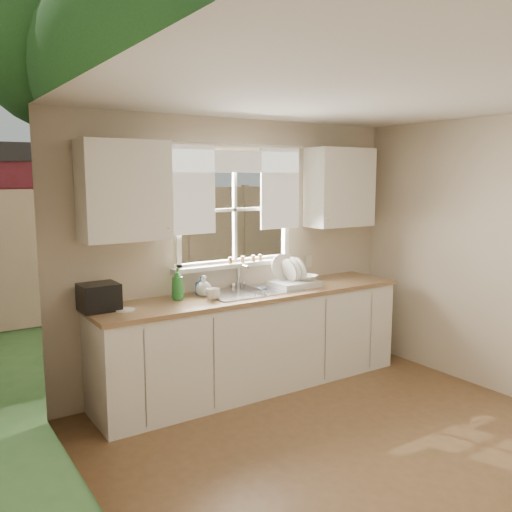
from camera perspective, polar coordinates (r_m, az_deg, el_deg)
ground at (r=4.09m, az=13.73°, el=-20.60°), size 4.00×4.00×0.00m
room_walls at (r=3.61m, az=15.16°, el=-3.52°), size 3.62×4.02×2.50m
ceiling at (r=3.62m, az=15.16°, el=16.60°), size 3.60×4.00×0.02m
window at (r=5.16m, az=-2.15°, el=3.06°), size 1.38×0.16×1.06m
curtains at (r=5.10m, az=-1.87°, el=8.04°), size 1.50×0.03×0.81m
base_cabinets at (r=5.10m, az=-0.19°, el=-9.05°), size 3.00×0.62×0.87m
countertop at (r=4.99m, az=-0.19°, el=-4.05°), size 3.04×0.65×0.04m
upper_cabinet_left at (r=4.49m, az=-13.72°, el=6.69°), size 0.70×0.33×0.80m
upper_cabinet_right at (r=5.69m, az=8.80°, el=7.14°), size 0.70×0.33×0.80m
wall_outlet at (r=5.70m, az=5.54°, el=-0.57°), size 0.08×0.01×0.12m
sill_jars at (r=5.19m, az=-0.98°, el=-0.30°), size 0.38×0.04×0.06m
backyard at (r=11.39m, az=-17.18°, el=15.59°), size 20.00×10.00×6.13m
sink at (r=5.02m, az=-0.39°, el=-4.57°), size 0.88×0.52×0.40m
dish_rack at (r=5.23m, az=3.95°, el=-2.51°), size 0.44×0.33×0.31m
bowl at (r=5.27m, az=5.35°, el=-2.27°), size 0.27×0.27×0.05m
soap_bottle_a at (r=4.70m, az=-8.26°, el=-2.91°), size 0.11×0.11×0.28m
soap_bottle_b at (r=4.88m, az=-5.82°, el=-3.13°), size 0.08×0.09×0.17m
soap_bottle_c at (r=4.84m, az=-5.54°, el=-3.15°), size 0.19×0.19×0.18m
saucer at (r=4.44m, az=-13.61°, el=-5.52°), size 0.16×0.16×0.01m
cup at (r=4.70m, az=-4.54°, el=-4.01°), size 0.14×0.14×0.10m
black_appliance at (r=4.47m, az=-16.21°, el=-4.17°), size 0.30×0.26×0.22m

